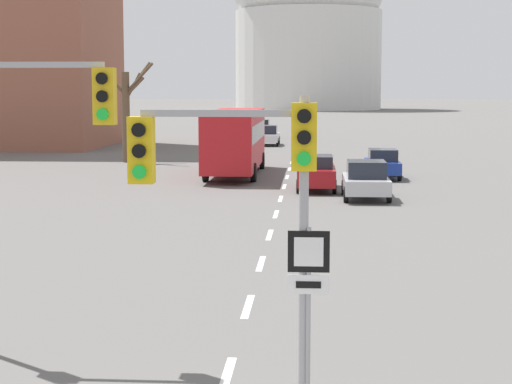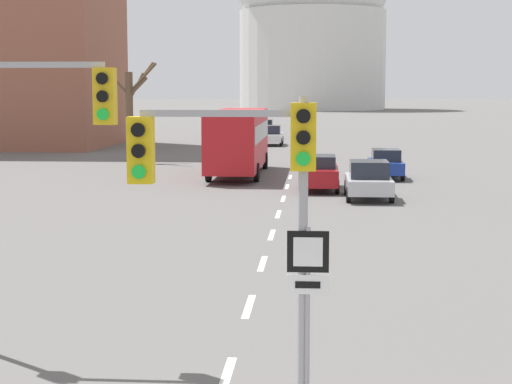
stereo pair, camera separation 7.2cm
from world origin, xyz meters
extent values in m
cube|color=silver|center=(0.00, 4.09, 0.00)|extent=(0.16, 2.00, 0.01)
cube|color=silver|center=(0.00, 8.59, 0.00)|extent=(0.16, 2.00, 0.01)
cube|color=silver|center=(0.00, 13.09, 0.00)|extent=(0.16, 2.00, 0.01)
cube|color=silver|center=(0.00, 17.59, 0.00)|extent=(0.16, 2.00, 0.01)
cube|color=silver|center=(0.00, 22.09, 0.00)|extent=(0.16, 2.00, 0.01)
cube|color=silver|center=(0.00, 26.59, 0.00)|extent=(0.16, 2.00, 0.01)
cube|color=silver|center=(0.00, 31.09, 0.00)|extent=(0.16, 2.00, 0.01)
cube|color=silver|center=(0.00, 35.59, 0.00)|extent=(0.16, 2.00, 0.01)
cube|color=silver|center=(0.00, 40.09, 0.00)|extent=(0.16, 2.00, 0.01)
cube|color=silver|center=(0.00, 44.59, 0.00)|extent=(0.16, 2.00, 0.01)
cylinder|color=#9E9EA3|center=(1.23, 3.05, 2.25)|extent=(0.14, 0.14, 4.49)
cube|color=yellow|center=(1.23, 3.05, 3.91)|extent=(0.36, 0.28, 0.96)
cylinder|color=black|center=(1.23, 2.88, 4.21)|extent=(0.20, 0.06, 0.20)
cylinder|color=black|center=(1.23, 2.88, 3.91)|extent=(0.20, 0.06, 0.20)
cylinder|color=green|center=(1.23, 2.88, 3.62)|extent=(0.20, 0.06, 0.20)
cube|color=#9E9EA3|center=(0.06, 3.05, 4.24)|extent=(2.34, 0.10, 0.10)
cube|color=yellow|center=(-1.11, 3.05, 3.71)|extent=(0.36, 0.28, 0.96)
cylinder|color=black|center=(-1.11, 2.88, 4.01)|extent=(0.20, 0.06, 0.20)
cylinder|color=black|center=(-1.11, 2.88, 3.71)|extent=(0.20, 0.06, 0.20)
cylinder|color=green|center=(-1.11, 2.88, 3.42)|extent=(0.20, 0.06, 0.20)
cube|color=#9E9EA3|center=(-3.36, 5.25, 4.99)|extent=(2.38, 0.10, 0.10)
cube|color=gold|center=(-2.17, 5.25, 4.46)|extent=(0.36, 0.28, 0.96)
cylinder|color=black|center=(-2.17, 5.08, 4.76)|extent=(0.20, 0.06, 0.20)
cylinder|color=black|center=(-2.17, 5.08, 4.46)|extent=(0.20, 0.06, 0.20)
cylinder|color=green|center=(-2.17, 5.08, 4.17)|extent=(0.20, 0.06, 0.20)
cylinder|color=#9E9EA3|center=(1.31, 2.99, 1.31)|extent=(0.07, 0.07, 2.63)
cube|color=black|center=(1.31, 2.97, 2.28)|extent=(0.60, 0.03, 0.60)
cube|color=white|center=(1.31, 2.95, 2.28)|extent=(0.42, 0.01, 0.42)
cube|color=white|center=(1.31, 2.97, 1.80)|extent=(0.60, 0.03, 0.28)
cube|color=black|center=(1.31, 2.95, 1.80)|extent=(0.36, 0.01, 0.10)
cube|color=black|center=(-3.64, 72.15, 0.68)|extent=(1.81, 4.11, 0.69)
cube|color=#1E232D|center=(-3.64, 71.94, 1.38)|extent=(1.54, 1.97, 0.71)
cylinder|color=black|center=(-4.49, 73.42, 0.33)|extent=(0.18, 0.67, 0.67)
cylinder|color=black|center=(-2.78, 73.42, 0.33)|extent=(0.18, 0.67, 0.67)
cylinder|color=black|center=(-4.49, 70.87, 0.33)|extent=(0.18, 0.67, 0.67)
cylinder|color=black|center=(-2.78, 70.87, 0.33)|extent=(0.18, 0.67, 0.67)
cube|color=maroon|center=(1.51, 29.86, 0.69)|extent=(1.69, 4.32, 0.75)
cube|color=#1E232D|center=(1.51, 29.64, 1.33)|extent=(1.43, 2.08, 0.54)
cylinder|color=black|center=(0.72, 31.20, 0.31)|extent=(0.18, 0.62, 0.62)
cylinder|color=black|center=(2.30, 31.20, 0.31)|extent=(0.18, 0.62, 0.62)
cylinder|color=black|center=(0.72, 28.52, 0.31)|extent=(0.18, 0.62, 0.62)
cylinder|color=black|center=(2.30, 28.52, 0.31)|extent=(0.18, 0.62, 0.62)
cube|color=#B7B7BC|center=(3.57, 26.85, 0.63)|extent=(1.84, 4.11, 0.60)
cube|color=#1E232D|center=(3.57, 26.64, 1.27)|extent=(1.57, 1.97, 0.69)
cylinder|color=black|center=(2.70, 28.12, 0.33)|extent=(0.18, 0.65, 0.65)
cylinder|color=black|center=(4.44, 28.12, 0.33)|extent=(0.18, 0.65, 0.65)
cylinder|color=black|center=(2.70, 25.57, 0.33)|extent=(0.18, 0.65, 0.65)
cylinder|color=black|center=(4.44, 25.57, 0.33)|extent=(0.18, 0.65, 0.65)
cube|color=navy|center=(4.93, 35.21, 0.63)|extent=(1.64, 3.84, 0.61)
cube|color=#1E232D|center=(4.93, 35.02, 1.23)|extent=(1.40, 1.84, 0.60)
cylinder|color=black|center=(4.16, 36.40, 0.32)|extent=(0.18, 0.64, 0.64)
cylinder|color=black|center=(5.70, 36.40, 0.32)|extent=(0.18, 0.64, 0.64)
cylinder|color=black|center=(4.16, 34.02, 0.32)|extent=(0.18, 0.64, 0.64)
cylinder|color=black|center=(5.70, 34.02, 0.32)|extent=(0.18, 0.64, 0.64)
cube|color=silver|center=(-2.42, 61.07, 0.65)|extent=(1.87, 4.35, 0.62)
cube|color=#1E232D|center=(-2.42, 60.85, 1.30)|extent=(1.59, 2.09, 0.69)
cylinder|color=black|center=(-3.30, 62.42, 0.34)|extent=(0.18, 0.68, 0.68)
cylinder|color=black|center=(-1.54, 62.42, 0.34)|extent=(0.18, 0.68, 0.68)
cylinder|color=black|center=(-3.30, 59.72, 0.34)|extent=(0.18, 0.68, 0.68)
cylinder|color=black|center=(-1.54, 59.72, 0.34)|extent=(0.18, 0.68, 0.68)
cube|color=red|center=(-2.80, 36.31, 1.98)|extent=(2.50, 10.80, 3.00)
cube|color=black|center=(-2.80, 36.31, 2.35)|extent=(2.52, 10.26, 0.90)
cylinder|color=black|center=(-4.00, 40.09, 0.48)|extent=(0.26, 0.96, 0.96)
cylinder|color=black|center=(-1.60, 40.09, 0.48)|extent=(0.26, 0.96, 0.96)
cylinder|color=black|center=(-4.00, 33.07, 0.48)|extent=(0.26, 0.96, 0.96)
cylinder|color=black|center=(-1.60, 33.07, 0.48)|extent=(0.26, 0.96, 0.96)
cylinder|color=brown|center=(-10.42, 44.12, 2.83)|extent=(0.49, 0.49, 5.66)
cylinder|color=brown|center=(-11.12, 43.66, 5.11)|extent=(1.50, 1.15, 1.81)
cylinder|color=brown|center=(-9.71, 44.58, 5.26)|extent=(1.52, 1.13, 2.16)
cylinder|color=brown|center=(-9.77, 43.84, 4.73)|extent=(1.39, 0.80, 1.27)
cylinder|color=brown|center=(-9.95, 44.13, 4.72)|extent=(1.08, 0.19, 1.81)
cylinder|color=brown|center=(-9.42, 43.61, 5.28)|extent=(2.04, 1.30, 1.92)
cylinder|color=silver|center=(0.00, 189.71, 11.15)|extent=(33.46, 33.46, 22.31)
camera|label=1|loc=(1.36, -9.07, 4.58)|focal=60.00mm
camera|label=2|loc=(1.43, -9.06, 4.58)|focal=60.00mm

